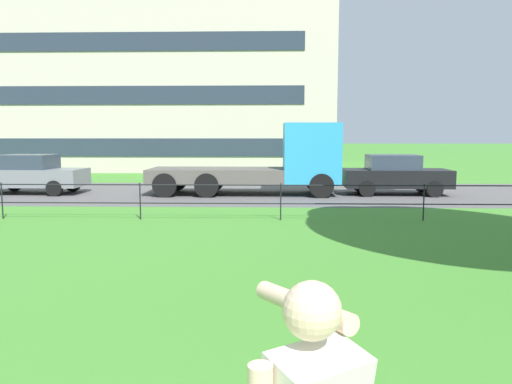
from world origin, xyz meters
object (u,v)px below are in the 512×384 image
at_px(car_grey_far_left, 32,174).
at_px(flatbed_truck_left, 273,163).
at_px(apartment_building_background, 158,57).
at_px(car_black_center, 395,175).

bearing_deg(car_grey_far_left, flatbed_truck_left, 0.23).
bearing_deg(apartment_building_background, flatbed_truck_left, -64.42).
height_order(car_grey_far_left, apartment_building_background, apartment_building_background).
bearing_deg(car_black_center, apartment_building_background, 127.00).
relative_size(flatbed_truck_left, apartment_building_background, 0.30).
xyz_separation_m(flatbed_truck_left, apartment_building_background, (-8.37, 17.47, 6.83)).
relative_size(car_black_center, apartment_building_background, 0.16).
xyz_separation_m(car_black_center, apartment_building_background, (-13.11, 17.40, 7.27)).
height_order(car_grey_far_left, car_black_center, same).
height_order(car_black_center, apartment_building_background, apartment_building_background).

